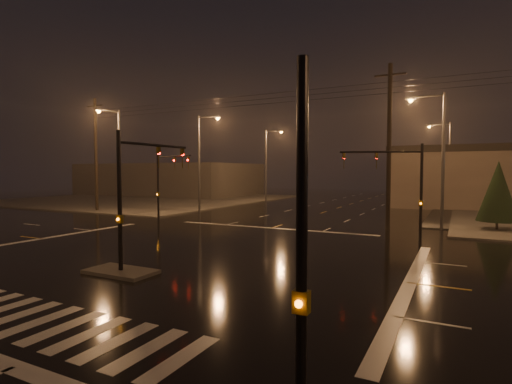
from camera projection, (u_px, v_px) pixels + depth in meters
ground at (180, 255)px, 20.33m from camera, size 140.00×140.00×0.00m
sidewalk_nw at (145, 199)px, 60.65m from camera, size 36.00×36.00×0.12m
median_island at (121, 272)px, 16.77m from camera, size 3.00×1.60×0.15m
stop_bar_far at (271, 228)px, 30.11m from camera, size 16.00×0.50×0.01m
commercial_block at (170, 179)px, 73.45m from camera, size 30.00×18.00×5.60m
signal_mast_median at (135, 184)px, 17.41m from camera, size 0.25×4.59×6.00m
signal_mast_ne at (404, 179)px, 24.82m from camera, size 4.84×1.86×6.00m
signal_mast_nw at (164, 177)px, 33.47m from camera, size 4.84×1.86×6.00m
signal_mast_se at (302, 206)px, 6.82m from camera, size 1.55×3.87×6.00m
streetlight_1 at (202, 157)px, 41.12m from camera, size 2.77×0.32×10.00m
streetlight_2 at (268, 160)px, 55.34m from camera, size 2.77×0.32×10.00m
streetlight_3 at (439, 151)px, 29.17m from camera, size 2.77×0.32×10.00m
streetlight_4 at (447, 158)px, 46.95m from camera, size 2.77×0.32×10.00m
streetlight_5 at (117, 155)px, 37.25m from camera, size 0.32×2.77×10.00m
utility_pole_0 at (96, 154)px, 42.47m from camera, size 2.20×0.32×12.00m
utility_pole_1 at (389, 146)px, 28.82m from camera, size 2.20×0.32×12.00m
conifer_0 at (498, 191)px, 28.54m from camera, size 2.77×2.77×5.03m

